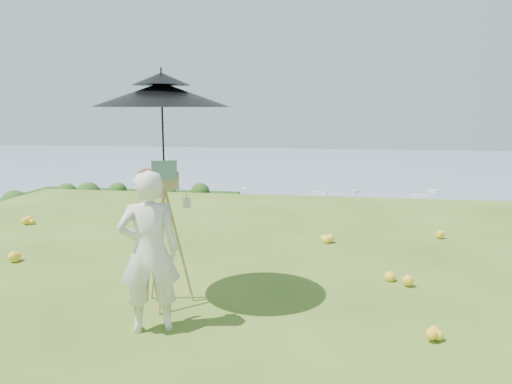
# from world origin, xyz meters

# --- Properties ---
(ground) EXTENTS (14.00, 14.00, 0.00)m
(ground) POSITION_xyz_m (0.00, 0.00, 0.00)
(ground) COLOR #3E621C
(ground) RESTS_ON ground
(shoreline_tier) EXTENTS (170.00, 28.00, 8.00)m
(shoreline_tier) POSITION_xyz_m (0.00, 75.00, -36.00)
(shoreline_tier) COLOR gray
(shoreline_tier) RESTS_ON bay_water
(bay_water) EXTENTS (700.00, 700.00, 0.00)m
(bay_water) POSITION_xyz_m (0.00, 240.00, -34.00)
(bay_water) COLOR #728AA3
(bay_water) RESTS_ON ground
(peninsula) EXTENTS (90.00, 60.00, 12.00)m
(peninsula) POSITION_xyz_m (-75.00, 155.00, -29.00)
(peninsula) COLOR #17390F
(peninsula) RESTS_ON bay_water
(slope_trees) EXTENTS (110.00, 50.00, 6.00)m
(slope_trees) POSITION_xyz_m (0.00, 35.00, -15.00)
(slope_trees) COLOR #264B16
(slope_trees) RESTS_ON forest_slope
(harbor_town) EXTENTS (110.00, 22.00, 5.00)m
(harbor_town) POSITION_xyz_m (0.00, 75.00, -29.50)
(harbor_town) COLOR silver
(harbor_town) RESTS_ON shoreline_tier
(moored_boats) EXTENTS (140.00, 140.00, 0.70)m
(moored_boats) POSITION_xyz_m (-12.50, 161.00, -33.65)
(moored_boats) COLOR silver
(moored_boats) RESTS_ON bay_water
(wildflowers) EXTENTS (10.00, 10.50, 0.12)m
(wildflowers) POSITION_xyz_m (0.00, 0.25, 0.06)
(wildflowers) COLOR yellow
(wildflowers) RESTS_ON ground
(painter) EXTENTS (0.65, 0.54, 1.51)m
(painter) POSITION_xyz_m (-1.27, -0.57, 0.75)
(painter) COLOR silver
(painter) RESTS_ON ground
(field_easel) EXTENTS (0.76, 0.76, 1.53)m
(field_easel) POSITION_xyz_m (-1.32, 0.04, 0.76)
(field_easel) COLOR #A98146
(field_easel) RESTS_ON ground
(sun_umbrella) EXTENTS (1.76, 1.76, 1.18)m
(sun_umbrella) POSITION_xyz_m (-1.33, 0.06, 1.85)
(sun_umbrella) COLOR black
(sun_umbrella) RESTS_ON field_easel
(painter_cap) EXTENTS (0.25, 0.28, 0.10)m
(painter_cap) POSITION_xyz_m (-1.27, -0.57, 1.47)
(painter_cap) COLOR #C16A6F
(painter_cap) RESTS_ON painter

